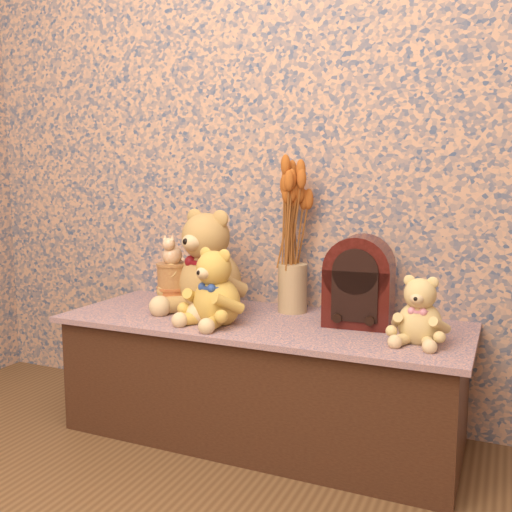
# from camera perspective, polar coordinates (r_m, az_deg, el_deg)

# --- Properties ---
(display_shelf) EXTENTS (1.47, 0.57, 0.44)m
(display_shelf) POSITION_cam_1_polar(r_m,az_deg,el_deg) (2.16, 0.55, -12.02)
(display_shelf) COLOR navy
(display_shelf) RESTS_ON ground
(teddy_large) EXTENTS (0.42, 0.47, 0.42)m
(teddy_large) POSITION_cam_1_polar(r_m,az_deg,el_deg) (2.21, -4.65, -0.07)
(teddy_large) COLOR #A67340
(teddy_large) RESTS_ON display_shelf
(teddy_medium) EXTENTS (0.30, 0.33, 0.29)m
(teddy_medium) POSITION_cam_1_polar(r_m,az_deg,el_deg) (2.02, -3.94, -2.70)
(teddy_medium) COLOR gold
(teddy_medium) RESTS_ON display_shelf
(teddy_small) EXTENTS (0.20, 0.23, 0.23)m
(teddy_small) POSITION_cam_1_polar(r_m,az_deg,el_deg) (1.86, 16.02, -4.87)
(teddy_small) COLOR tan
(teddy_small) RESTS_ON display_shelf
(cathedral_radio) EXTENTS (0.24, 0.18, 0.32)m
(cathedral_radio) POSITION_cam_1_polar(r_m,az_deg,el_deg) (2.03, 10.23, -2.41)
(cathedral_radio) COLOR black
(cathedral_radio) RESTS_ON display_shelf
(ceramic_vase) EXTENTS (0.12, 0.12, 0.19)m
(ceramic_vase) POSITION_cam_1_polar(r_m,az_deg,el_deg) (2.21, 3.65, -3.19)
(ceramic_vase) COLOR tan
(ceramic_vase) RESTS_ON display_shelf
(dried_stalks) EXTENTS (0.28, 0.28, 0.40)m
(dried_stalks) POSITION_cam_1_polar(r_m,az_deg,el_deg) (2.17, 3.72, 4.42)
(dried_stalks) COLOR #AC521B
(dried_stalks) RESTS_ON ceramic_vase
(biscuit_tin_lower) EXTENTS (0.13, 0.13, 0.09)m
(biscuit_tin_lower) POSITION_cam_1_polar(r_m,az_deg,el_deg) (2.27, -8.22, -4.20)
(biscuit_tin_lower) COLOR #D08A3D
(biscuit_tin_lower) RESTS_ON display_shelf
(biscuit_tin_upper) EXTENTS (0.12, 0.12, 0.09)m
(biscuit_tin_upper) POSITION_cam_1_polar(r_m,az_deg,el_deg) (2.25, -8.27, -1.95)
(biscuit_tin_upper) COLOR tan
(biscuit_tin_upper) RESTS_ON biscuit_tin_lower
(cat_figurine) EXTENTS (0.09, 0.10, 0.12)m
(cat_figurine) POSITION_cam_1_polar(r_m,az_deg,el_deg) (2.24, -8.32, 0.70)
(cat_figurine) COLOR silver
(cat_figurine) RESTS_ON biscuit_tin_upper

